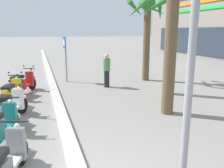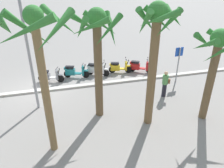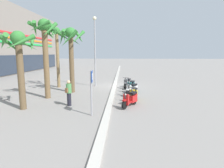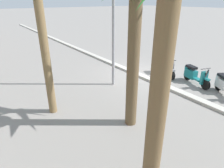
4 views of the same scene
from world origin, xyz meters
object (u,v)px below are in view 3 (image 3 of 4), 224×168
(scooter_yellow_far_back, at_px, (134,94))
(scooter_grey_gap_after_mid, at_px, (128,83))
(crossing_sign, at_px, (92,88))
(palm_tree_far_corner, at_px, (45,41))
(pedestrian_strolling_near_curb, at_px, (69,92))
(scooter_white_tail_end, at_px, (132,89))
(palm_tree_near_sign, at_px, (19,52))
(palm_tree_by_mall_entrance, at_px, (57,42))
(scooter_red_lead_nearest, at_px, (131,99))
(street_lamp, at_px, (95,45))
(palm_tree_mid_walkway, at_px, (71,45))
(scooter_teal_mid_rear, at_px, (131,86))

(scooter_yellow_far_back, height_order, scooter_grey_gap_after_mid, scooter_yellow_far_back)
(crossing_sign, bearing_deg, palm_tree_far_corner, 45.97)
(scooter_yellow_far_back, relative_size, palm_tree_far_corner, 0.30)
(scooter_yellow_far_back, distance_m, palm_tree_far_corner, 7.35)
(pedestrian_strolling_near_curb, bearing_deg, scooter_white_tail_end, -50.86)
(scooter_white_tail_end, distance_m, palm_tree_near_sign, 8.39)
(palm_tree_by_mall_entrance, relative_size, pedestrian_strolling_near_curb, 3.51)
(pedestrian_strolling_near_curb, bearing_deg, palm_tree_far_corner, 47.75)
(scooter_red_lead_nearest, xyz_separation_m, street_lamp, (7.20, 3.25, 3.66))
(palm_tree_mid_walkway, height_order, pedestrian_strolling_near_curb, palm_tree_mid_walkway)
(scooter_teal_mid_rear, height_order, crossing_sign, crossing_sign)
(palm_tree_near_sign, bearing_deg, scooter_white_tail_end, -57.46)
(scooter_white_tail_end, bearing_deg, crossing_sign, 155.32)
(palm_tree_far_corner, relative_size, palm_tree_mid_walkway, 1.06)
(scooter_yellow_far_back, distance_m, crossing_sign, 4.35)
(scooter_grey_gap_after_mid, bearing_deg, street_lamp, 79.54)
(palm_tree_far_corner, xyz_separation_m, street_lamp, (5.34, -2.80, -0.04))
(scooter_white_tail_end, height_order, palm_tree_far_corner, palm_tree_far_corner)
(scooter_yellow_far_back, bearing_deg, scooter_red_lead_nearest, 169.59)
(pedestrian_strolling_near_curb, relative_size, street_lamp, 0.24)
(scooter_red_lead_nearest, bearing_deg, scooter_white_tail_end, -4.45)
(scooter_white_tail_end, bearing_deg, street_lamp, 41.62)
(scooter_yellow_far_back, height_order, palm_tree_far_corner, palm_tree_far_corner)
(palm_tree_near_sign, relative_size, pedestrian_strolling_near_curb, 2.79)
(palm_tree_far_corner, height_order, palm_tree_near_sign, palm_tree_far_corner)
(scooter_red_lead_nearest, relative_size, scooter_teal_mid_rear, 0.90)
(scooter_teal_mid_rear, distance_m, palm_tree_far_corner, 7.90)
(street_lamp, bearing_deg, scooter_white_tail_end, -138.38)
(scooter_grey_gap_after_mid, bearing_deg, palm_tree_by_mall_entrance, 91.60)
(scooter_red_lead_nearest, relative_size, palm_tree_far_corner, 0.29)
(palm_tree_far_corner, relative_size, pedestrian_strolling_near_curb, 3.49)
(scooter_teal_mid_rear, height_order, palm_tree_by_mall_entrance, palm_tree_by_mall_entrance)
(palm_tree_near_sign, bearing_deg, scooter_red_lead_nearest, -81.22)
(scooter_red_lead_nearest, distance_m, palm_tree_far_corner, 7.33)
(scooter_grey_gap_after_mid, relative_size, palm_tree_mid_walkway, 0.33)
(scooter_red_lead_nearest, bearing_deg, palm_tree_near_sign, 98.78)
(scooter_grey_gap_after_mid, bearing_deg, palm_tree_near_sign, 140.06)
(scooter_teal_mid_rear, relative_size, palm_tree_near_sign, 0.40)
(scooter_grey_gap_after_mid, relative_size, palm_tree_by_mall_entrance, 0.31)
(street_lamp, bearing_deg, scooter_yellow_far_back, -148.06)
(scooter_teal_mid_rear, height_order, palm_tree_near_sign, palm_tree_near_sign)
(scooter_yellow_far_back, height_order, street_lamp, street_lamp)
(scooter_grey_gap_after_mid, height_order, crossing_sign, crossing_sign)
(scooter_white_tail_end, relative_size, palm_tree_mid_walkway, 0.29)
(scooter_grey_gap_after_mid, xyz_separation_m, palm_tree_mid_walkway, (-2.54, 4.74, 3.50))
(scooter_white_tail_end, distance_m, street_lamp, 6.42)
(palm_tree_near_sign, xyz_separation_m, street_lamp, (8.19, -3.14, 0.78))
(scooter_grey_gap_after_mid, xyz_separation_m, palm_tree_near_sign, (-7.59, 6.36, 2.90))
(palm_tree_near_sign, relative_size, street_lamp, 0.67)
(scooter_teal_mid_rear, bearing_deg, scooter_yellow_far_back, -179.53)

